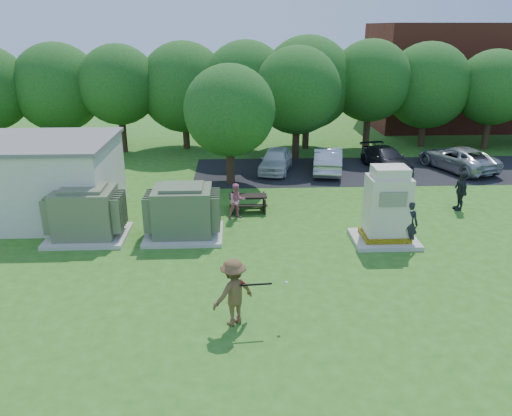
{
  "coord_description": "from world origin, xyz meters",
  "views": [
    {
      "loc": [
        -0.77,
        -13.61,
        7.71
      ],
      "look_at": [
        0.0,
        4.0,
        1.3
      ],
      "focal_mm": 35.0,
      "sensor_mm": 36.0,
      "label": 1
    }
  ],
  "objects_px": {
    "person_walking_right": "(460,191)",
    "transformer_left": "(86,214)",
    "car_dark": "(386,159)",
    "transformer_right": "(183,213)",
    "car_white": "(276,160)",
    "person_by_generator": "(409,224)",
    "batter": "(233,292)",
    "person_at_picnic": "(237,201)",
    "car_silver_a": "(328,160)",
    "generator_cabinet": "(387,210)",
    "picnic_table": "(248,201)",
    "car_silver_b": "(457,158)"
  },
  "relations": [
    {
      "from": "car_white",
      "to": "car_dark",
      "type": "height_order",
      "value": "car_white"
    },
    {
      "from": "car_silver_b",
      "to": "transformer_right",
      "type": "bearing_deg",
      "value": 11.21
    },
    {
      "from": "person_at_picnic",
      "to": "person_walking_right",
      "type": "bearing_deg",
      "value": -14.69
    },
    {
      "from": "transformer_right",
      "to": "picnic_table",
      "type": "height_order",
      "value": "transformer_right"
    },
    {
      "from": "car_dark",
      "to": "person_at_picnic",
      "type": "bearing_deg",
      "value": -149.65
    },
    {
      "from": "batter",
      "to": "person_at_picnic",
      "type": "distance_m",
      "value": 8.06
    },
    {
      "from": "batter",
      "to": "car_dark",
      "type": "xyz_separation_m",
      "value": [
        8.76,
        15.58,
        -0.35
      ]
    },
    {
      "from": "car_silver_b",
      "to": "picnic_table",
      "type": "bearing_deg",
      "value": 6.91
    },
    {
      "from": "person_at_picnic",
      "to": "generator_cabinet",
      "type": "bearing_deg",
      "value": -44.18
    },
    {
      "from": "person_walking_right",
      "to": "car_white",
      "type": "relative_size",
      "value": 0.45
    },
    {
      "from": "person_walking_right",
      "to": "person_by_generator",
      "type": "bearing_deg",
      "value": -43.67
    },
    {
      "from": "car_white",
      "to": "car_silver_a",
      "type": "distance_m",
      "value": 2.92
    },
    {
      "from": "transformer_left",
      "to": "batter",
      "type": "xyz_separation_m",
      "value": [
        5.64,
        -6.22,
        -0.0
      ]
    },
    {
      "from": "transformer_right",
      "to": "person_walking_right",
      "type": "bearing_deg",
      "value": 11.71
    },
    {
      "from": "transformer_left",
      "to": "person_at_picnic",
      "type": "relative_size",
      "value": 1.95
    },
    {
      "from": "transformer_right",
      "to": "person_at_picnic",
      "type": "distance_m",
      "value": 2.79
    },
    {
      "from": "transformer_right",
      "to": "person_at_picnic",
      "type": "bearing_deg",
      "value": 41.33
    },
    {
      "from": "transformer_right",
      "to": "batter",
      "type": "relative_size",
      "value": 1.55
    },
    {
      "from": "generator_cabinet",
      "to": "person_at_picnic",
      "type": "relative_size",
      "value": 1.91
    },
    {
      "from": "person_by_generator",
      "to": "car_dark",
      "type": "xyz_separation_m",
      "value": [
        2.29,
        10.69,
        -0.29
      ]
    },
    {
      "from": "transformer_left",
      "to": "car_dark",
      "type": "xyz_separation_m",
      "value": [
        14.4,
        9.36,
        -0.36
      ]
    },
    {
      "from": "car_dark",
      "to": "car_white",
      "type": "bearing_deg",
      "value": 171.22
    },
    {
      "from": "transformer_right",
      "to": "batter",
      "type": "distance_m",
      "value": 6.52
    },
    {
      "from": "generator_cabinet",
      "to": "car_silver_b",
      "type": "height_order",
      "value": "generator_cabinet"
    },
    {
      "from": "car_silver_a",
      "to": "car_silver_b",
      "type": "distance_m",
      "value": 7.45
    },
    {
      "from": "person_by_generator",
      "to": "person_walking_right",
      "type": "distance_m",
      "value": 5.25
    },
    {
      "from": "car_white",
      "to": "car_silver_a",
      "type": "height_order",
      "value": "car_silver_a"
    },
    {
      "from": "transformer_right",
      "to": "car_white",
      "type": "bearing_deg",
      "value": 64.59
    },
    {
      "from": "car_dark",
      "to": "transformer_right",
      "type": "bearing_deg",
      "value": -149.61
    },
    {
      "from": "transformer_left",
      "to": "car_silver_a",
      "type": "relative_size",
      "value": 0.7
    },
    {
      "from": "transformer_right",
      "to": "person_walking_right",
      "type": "relative_size",
      "value": 1.7
    },
    {
      "from": "generator_cabinet",
      "to": "picnic_table",
      "type": "distance_m",
      "value": 6.31
    },
    {
      "from": "picnic_table",
      "to": "car_dark",
      "type": "distance_m",
      "value": 10.45
    },
    {
      "from": "car_white",
      "to": "batter",
      "type": "bearing_deg",
      "value": -85.18
    },
    {
      "from": "transformer_left",
      "to": "generator_cabinet",
      "type": "height_order",
      "value": "generator_cabinet"
    },
    {
      "from": "transformer_right",
      "to": "person_by_generator",
      "type": "distance_m",
      "value": 8.51
    },
    {
      "from": "person_by_generator",
      "to": "person_walking_right",
      "type": "xyz_separation_m",
      "value": [
        3.6,
        3.82,
        -0.01
      ]
    },
    {
      "from": "picnic_table",
      "to": "car_white",
      "type": "bearing_deg",
      "value": 74.61
    },
    {
      "from": "car_dark",
      "to": "person_by_generator",
      "type": "bearing_deg",
      "value": -112.91
    },
    {
      "from": "transformer_left",
      "to": "car_silver_b",
      "type": "relative_size",
      "value": 0.62
    },
    {
      "from": "batter",
      "to": "car_silver_a",
      "type": "height_order",
      "value": "batter"
    },
    {
      "from": "transformer_right",
      "to": "picnic_table",
      "type": "distance_m",
      "value": 3.84
    },
    {
      "from": "person_walking_right",
      "to": "transformer_left",
      "type": "bearing_deg",
      "value": -81.33
    },
    {
      "from": "transformer_left",
      "to": "person_walking_right",
      "type": "height_order",
      "value": "transformer_left"
    },
    {
      "from": "picnic_table",
      "to": "car_white",
      "type": "distance_m",
      "value": 6.6
    },
    {
      "from": "picnic_table",
      "to": "person_by_generator",
      "type": "xyz_separation_m",
      "value": [
        5.81,
        -4.11,
        0.45
      ]
    },
    {
      "from": "transformer_right",
      "to": "car_white",
      "type": "height_order",
      "value": "transformer_right"
    },
    {
      "from": "transformer_left",
      "to": "batter",
      "type": "relative_size",
      "value": 1.55
    },
    {
      "from": "transformer_right",
      "to": "generator_cabinet",
      "type": "xyz_separation_m",
      "value": [
        7.68,
        -0.86,
        0.32
      ]
    },
    {
      "from": "car_silver_a",
      "to": "car_dark",
      "type": "height_order",
      "value": "car_silver_a"
    }
  ]
}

